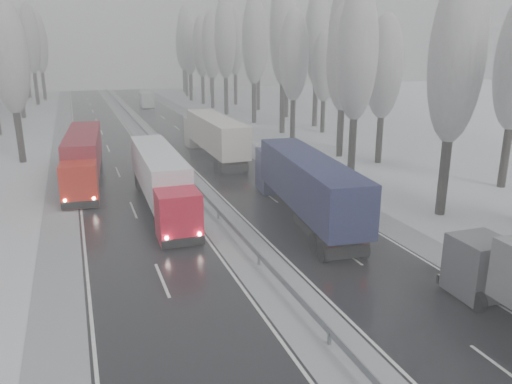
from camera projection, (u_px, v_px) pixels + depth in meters
carriageway_right at (244, 178)px, 44.98m from camera, size 7.50×200.00×0.03m
carriageway_left at (125, 189)px, 41.52m from camera, size 7.50×200.00×0.03m
median_slush at (187, 183)px, 43.25m from camera, size 3.00×200.00×0.04m
shoulder_right at (294, 173)px, 46.61m from camera, size 2.40×200.00×0.04m
shoulder_left at (61, 194)px, 39.88m from camera, size 2.40×200.00×0.04m
median_guardrail at (186, 176)px, 43.07m from camera, size 0.12×200.00×0.76m
tree_16 at (457, 58)px, 32.30m from camera, size 3.60×3.60×16.53m
tree_18 at (357, 55)px, 42.35m from camera, size 3.60×3.60×16.58m
tree_19 at (384, 68)px, 48.14m from camera, size 3.60×3.60×14.57m
tree_20 at (344, 59)px, 50.95m from camera, size 3.60×3.60×15.71m
tree_21 at (344, 40)px, 54.77m from camera, size 3.60×3.60×18.62m
tree_22 at (294, 56)px, 60.04m from camera, size 3.60×3.60×15.86m
tree_23 at (325, 67)px, 66.13m from camera, size 3.60×3.60×13.55m
tree_24 at (283, 32)px, 64.37m from camera, size 3.60×3.60×20.49m
tree_25 at (317, 38)px, 70.45m from camera, size 3.60×3.60×19.44m
tree_26 at (254, 41)px, 73.80m from camera, size 3.60×3.60×18.78m
tree_27 at (287, 46)px, 79.98m from camera, size 3.60×3.60×17.62m
tree_28 at (225, 38)px, 82.87m from camera, size 3.60×3.60×19.62m
tree_29 at (258, 44)px, 89.18m from camera, size 3.60×3.60×18.11m
tree_30 at (211, 45)px, 92.04m from camera, size 3.60×3.60×17.86m
tree_31 at (235, 43)px, 97.47m from camera, size 3.60×3.60×18.58m
tree_32 at (202, 47)px, 98.92m from camera, size 3.60×3.60×17.33m
tree_33 at (212, 57)px, 104.10m from camera, size 3.60×3.60×14.33m
tree_34 at (189, 46)px, 104.97m from camera, size 3.60×3.60×17.63m
tree_35 at (226, 44)px, 111.51m from camera, size 3.60×3.60×18.25m
tree_36 at (185, 38)px, 113.81m from camera, size 3.60×3.60×20.23m
tree_37 at (210, 49)px, 120.41m from camera, size 3.60×3.60×16.37m
tree_38 at (183, 45)px, 124.29m from camera, size 3.60×3.60×17.97m
tree_39 at (190, 50)px, 129.14m from camera, size 3.60×3.60×16.19m
tree_62 at (9, 57)px, 48.09m from camera, size 3.60×3.60×16.04m
tree_68 at (7, 51)px, 69.98m from camera, size 3.60×3.60×16.65m
tree_70 at (15, 48)px, 79.06m from camera, size 3.60×3.60×17.09m
tree_72 at (4, 56)px, 86.98m from camera, size 3.60×3.60×15.11m
tree_74 at (30, 39)px, 97.15m from camera, size 3.60×3.60×19.68m
tree_76 at (39, 43)px, 106.15m from camera, size 3.60×3.60×18.55m
tree_77 at (13, 56)px, 108.66m from camera, size 3.60×3.60×14.32m
tree_78 at (23, 40)px, 110.75m from camera, size 3.60×3.60×19.55m
tree_79 at (12, 48)px, 113.88m from camera, size 3.60×3.60×17.07m
truck_blue_box at (303, 182)px, 33.58m from camera, size 4.75×17.79×4.52m
truck_cream_box at (213, 134)px, 51.73m from camera, size 2.87×17.55×4.49m
box_truck_distant at (146, 99)px, 96.64m from camera, size 2.75×7.75×2.85m
truck_red_white at (161, 177)px, 35.74m from camera, size 2.87×16.23×4.15m
truck_red_red at (83, 155)px, 42.67m from camera, size 3.91×16.66×4.24m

